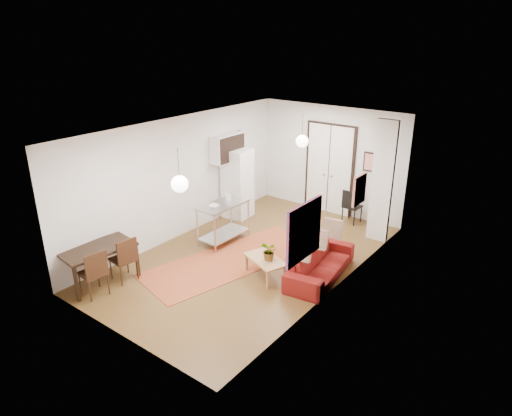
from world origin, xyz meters
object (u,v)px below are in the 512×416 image
Objects in this scene: dining_chair_far at (96,267)px; black_side_chair at (354,202)px; dining_table at (98,251)px; dining_chair_near at (127,253)px; sofa at (320,263)px; coffee_table at (265,261)px; kitchen_counter at (223,217)px; fridge at (237,183)px.

black_side_chair is (2.35, 6.14, -0.02)m from dining_chair_far.
dining_chair_near is at bearing 56.08° from dining_table.
sofa is at bearing 108.25° from black_side_chair.
coffee_table is at bearing 145.00° from dining_chair_far.
dining_table is (-2.51, -2.15, 0.32)m from coffee_table.
dining_chair_near is 0.70m from dining_chair_far.
coffee_table is at bearing -21.87° from kitchen_counter.
black_side_chair is at bearing 164.17° from dining_chair_near.
dining_table is (-3.39, -2.84, 0.38)m from sofa.
coffee_table is 1.11× the size of dining_chair_near.
dining_chair_far is at bearing 7.50° from dining_chair_near.
sofa is 4.38m from dining_chair_far.
dining_table is at bearing 121.91° from sofa.
fridge is at bearing 118.28° from kitchen_counter.
black_side_chair is (1.91, 2.99, -0.11)m from kitchen_counter.
dining_chair_near is at bearing -90.17° from fridge.
dining_table is 1.55× the size of dining_chair_near.
kitchen_counter is at bearing 61.95° from black_side_chair.
fridge is at bearing -168.10° from dining_chair_near.
dining_table is 0.41m from dining_chair_far.
coffee_table is 0.57× the size of fridge.
sofa is at bearing 39.91° from dining_table.
coffee_table is 1.11× the size of dining_chair_far.
fridge is (-3.39, 1.49, 0.63)m from sofa.
dining_chair_far is (-2.21, -2.41, 0.19)m from coffee_table.
black_side_chair is at bearing 25.86° from fridge.
kitchen_counter is 1.41× the size of black_side_chair.
dining_chair_near is at bearing 119.73° from sofa.
dining_chair_far is 6.58m from black_side_chair.
black_side_chair reaches higher than dining_table.
black_side_chair is (-0.75, 3.05, 0.23)m from sofa.
kitchen_counter reaches higher than dining_table.
fridge is (-2.51, 2.18, 0.57)m from coffee_table.
kitchen_counter is 1.64m from fridge.
kitchen_counter is at bearing -67.31° from fridge.
fridge is 3.92m from dining_chair_near.
sofa is 1.37× the size of dining_table.
dining_chair_far is at bearing -132.51° from coffee_table.
black_side_chair is (2.65, 1.55, -0.40)m from fridge.
dining_chair_near and dining_chair_far have the same top height.
dining_table is 1.55× the size of dining_chair_far.
dining_table is at bearing -26.42° from dining_chair_near.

